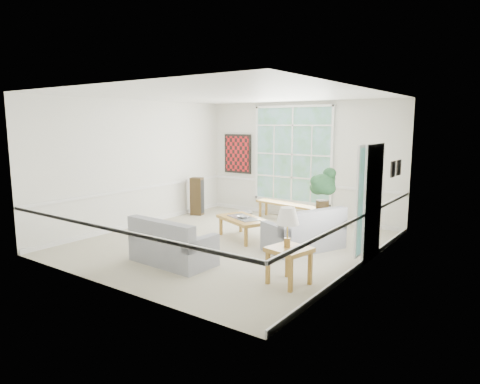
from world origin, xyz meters
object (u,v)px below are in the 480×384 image
object	(u,v)px
coffee_table	(243,228)
end_table	(323,223)
loveseat_right	(304,228)
side_table	(289,266)
loveseat_front	(173,240)

from	to	relation	value
coffee_table	end_table	world-z (taller)	end_table
loveseat_right	coffee_table	distance (m)	1.41
coffee_table	side_table	xyz separation A→B (m)	(2.08, -1.74, 0.06)
coffee_table	end_table	distance (m)	1.78
loveseat_front	loveseat_right	bearing A→B (deg)	56.89
end_table	side_table	distance (m)	3.12
loveseat_right	side_table	size ratio (longest dim) A/B	2.62
end_table	side_table	size ratio (longest dim) A/B	0.95
end_table	loveseat_front	bearing A→B (deg)	-112.14
loveseat_right	end_table	bearing A→B (deg)	121.23
loveseat_right	end_table	world-z (taller)	loveseat_right
end_table	side_table	xyz separation A→B (m)	(0.83, -3.01, 0.01)
coffee_table	side_table	distance (m)	2.72
loveseat_right	coffee_table	world-z (taller)	loveseat_right
coffee_table	side_table	size ratio (longest dim) A/B	2.11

